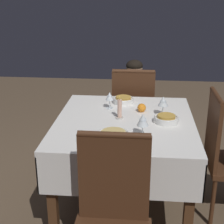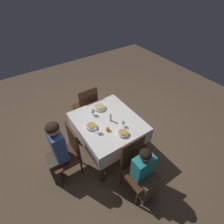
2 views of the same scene
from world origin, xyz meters
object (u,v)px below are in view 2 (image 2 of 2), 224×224
at_px(chair_west, 137,166).
at_px(bowl_east, 100,107).
at_px(wine_glass_east, 93,110).
at_px(chair_east, 87,106).
at_px(wine_glass_north, 97,128).
at_px(orange_fruit, 108,129).
at_px(dining_table, 108,125).
at_px(candle_centerpiece, 111,118).
at_px(bowl_north, 91,126).
at_px(wine_glass_west, 123,122).
at_px(chair_north, 68,151).
at_px(person_child_teal, 145,174).
at_px(person_adult_denim, 56,150).
at_px(bowl_west, 123,133).

bearing_deg(chair_west, bowl_east, 85.54).
bearing_deg(wine_glass_east, chair_east, -14.73).
height_order(wine_glass_north, orange_fruit, wine_glass_north).
bearing_deg(bowl_east, wine_glass_north, 144.78).
relative_size(dining_table, chair_east, 1.17).
bearing_deg(candle_centerpiece, bowl_north, 82.25).
xyz_separation_m(chair_west, wine_glass_east, (1.10, 0.09, 0.35)).
xyz_separation_m(dining_table, wine_glass_north, (-0.13, 0.28, 0.21)).
bearing_deg(wine_glass_west, bowl_north, 59.18).
height_order(chair_north, bowl_north, chair_north).
height_order(person_child_teal, bowl_north, person_child_teal).
relative_size(chair_north, bowl_north, 5.41).
height_order(dining_table, bowl_north, bowl_north).
height_order(bowl_east, wine_glass_east, wine_glass_east).
bearing_deg(chair_east, dining_table, 88.74).
relative_size(dining_table, orange_fruit, 16.95).
bearing_deg(chair_north, person_adult_denim, -90.00).
relative_size(bowl_north, wine_glass_east, 1.16).
bearing_deg(dining_table, chair_north, 91.54).
bearing_deg(orange_fruit, candle_centerpiece, -46.08).
bearing_deg(bowl_east, chair_east, 4.27).
xyz_separation_m(dining_table, chair_east, (0.83, -0.02, -0.14)).
bearing_deg(chair_east, chair_north, 47.22).
relative_size(wine_glass_north, bowl_east, 0.68).
bearing_deg(chair_north, bowl_east, 114.08).
height_order(person_adult_denim, candle_centerpiece, person_adult_denim).
bearing_deg(person_child_teal, dining_table, 87.87).
height_order(dining_table, person_adult_denim, person_adult_denim).
height_order(chair_east, person_child_teal, person_child_teal).
distance_m(wine_glass_east, orange_fruit, 0.46).
xyz_separation_m(chair_north, bowl_west, (-0.37, -0.81, 0.27)).
bearing_deg(bowl_north, chair_east, -21.44).
distance_m(chair_west, chair_east, 1.67).
bearing_deg(person_child_teal, bowl_east, 86.12).
relative_size(chair_west, bowl_west, 5.48).
xyz_separation_m(chair_north, wine_glass_north, (-0.11, -0.49, 0.35)).
bearing_deg(wine_glass_north, dining_table, -65.50).
xyz_separation_m(wine_glass_west, wine_glass_east, (0.51, 0.27, 0.01)).
distance_m(wine_glass_west, candle_centerpiece, 0.24).
xyz_separation_m(chair_north, chair_west, (-0.81, -0.73, 0.00)).
height_order(person_child_teal, wine_glass_east, person_child_teal).
relative_size(chair_west, orange_fruit, 14.48).
bearing_deg(person_child_teal, orange_fruit, 95.84).
xyz_separation_m(dining_table, bowl_west, (-0.39, -0.03, 0.13)).
bearing_deg(chair_east, bowl_north, 68.56).
bearing_deg(chair_north, dining_table, 91.54).
relative_size(person_adult_denim, wine_glass_east, 7.76).
relative_size(bowl_north, orange_fruit, 2.68).
distance_m(person_adult_denim, bowl_north, 0.64).
height_order(chair_west, candle_centerpiece, chair_west).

